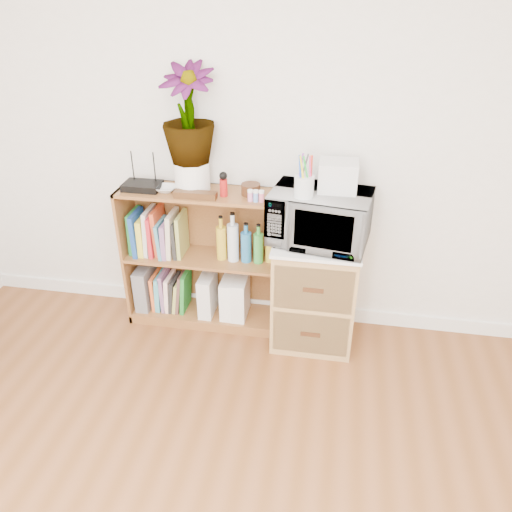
# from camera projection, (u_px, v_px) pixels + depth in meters

# --- Properties ---
(skirting_board) EXTENTS (4.00, 0.02, 0.10)m
(skirting_board) POSITION_uv_depth(u_px,v_px,m) (258.00, 305.00, 3.54)
(skirting_board) COLOR white
(skirting_board) RESTS_ON ground
(bookshelf) EXTENTS (1.00, 0.30, 0.95)m
(bookshelf) POSITION_uv_depth(u_px,v_px,m) (202.00, 259.00, 3.27)
(bookshelf) COLOR brown
(bookshelf) RESTS_ON ground
(wicker_unit) EXTENTS (0.50, 0.45, 0.70)m
(wicker_unit) POSITION_uv_depth(u_px,v_px,m) (314.00, 292.00, 3.15)
(wicker_unit) COLOR #9E7542
(wicker_unit) RESTS_ON ground
(microwave) EXTENTS (0.62, 0.46, 0.31)m
(microwave) POSITION_uv_depth(u_px,v_px,m) (320.00, 217.00, 2.88)
(microwave) COLOR silver
(microwave) RESTS_ON wicker_unit
(pen_cup) EXTENTS (0.11, 0.11, 0.12)m
(pen_cup) POSITION_uv_depth(u_px,v_px,m) (304.00, 186.00, 2.72)
(pen_cup) COLOR silver
(pen_cup) RESTS_ON microwave
(small_appliance) EXTENTS (0.21, 0.18, 0.17)m
(small_appliance) POSITION_uv_depth(u_px,v_px,m) (338.00, 176.00, 2.79)
(small_appliance) COLOR silver
(small_appliance) RESTS_ON microwave
(router) EXTENTS (0.23, 0.15, 0.04)m
(router) POSITION_uv_depth(u_px,v_px,m) (142.00, 186.00, 3.06)
(router) COLOR black
(router) RESTS_ON bookshelf
(white_bowl) EXTENTS (0.13, 0.13, 0.03)m
(white_bowl) POSITION_uv_depth(u_px,v_px,m) (166.00, 189.00, 3.03)
(white_bowl) COLOR silver
(white_bowl) RESTS_ON bookshelf
(plant_pot) EXTENTS (0.21, 0.21, 0.18)m
(plant_pot) POSITION_uv_depth(u_px,v_px,m) (192.00, 176.00, 3.01)
(plant_pot) COLOR white
(plant_pot) RESTS_ON bookshelf
(potted_plant) EXTENTS (0.31, 0.31, 0.56)m
(potted_plant) POSITION_uv_depth(u_px,v_px,m) (188.00, 114.00, 2.83)
(potted_plant) COLOR #2C6F31
(potted_plant) RESTS_ON plant_pot
(trinket_box) EXTENTS (0.25, 0.06, 0.04)m
(trinket_box) POSITION_uv_depth(u_px,v_px,m) (195.00, 195.00, 2.93)
(trinket_box) COLOR #3A200F
(trinket_box) RESTS_ON bookshelf
(kokeshi_doll) EXTENTS (0.05, 0.05, 0.10)m
(kokeshi_doll) POSITION_uv_depth(u_px,v_px,m) (224.00, 188.00, 2.95)
(kokeshi_doll) COLOR #A01513
(kokeshi_doll) RESTS_ON bookshelf
(wooden_bowl) EXTENTS (0.11, 0.11, 0.07)m
(wooden_bowl) POSITION_uv_depth(u_px,v_px,m) (251.00, 189.00, 2.97)
(wooden_bowl) COLOR #361F0E
(wooden_bowl) RESTS_ON bookshelf
(paint_jars) EXTENTS (0.10, 0.04, 0.05)m
(paint_jars) POSITION_uv_depth(u_px,v_px,m) (256.00, 197.00, 2.88)
(paint_jars) COLOR pink
(paint_jars) RESTS_ON bookshelf
(file_box) EXTENTS (0.09, 0.24, 0.30)m
(file_box) POSITION_uv_depth(u_px,v_px,m) (146.00, 286.00, 3.45)
(file_box) COLOR slate
(file_box) RESTS_ON bookshelf
(magazine_holder_left) EXTENTS (0.09, 0.23, 0.29)m
(magazine_holder_left) POSITION_uv_depth(u_px,v_px,m) (208.00, 294.00, 3.38)
(magazine_holder_left) COLOR silver
(magazine_holder_left) RESTS_ON bookshelf
(magazine_holder_mid) EXTENTS (0.09, 0.22, 0.28)m
(magazine_holder_mid) POSITION_uv_depth(u_px,v_px,m) (229.00, 296.00, 3.36)
(magazine_holder_mid) COLOR white
(magazine_holder_mid) RESTS_ON bookshelf
(magazine_holder_right) EXTENTS (0.09, 0.23, 0.29)m
(magazine_holder_right) POSITION_uv_depth(u_px,v_px,m) (241.00, 297.00, 3.35)
(magazine_holder_right) COLOR silver
(magazine_holder_right) RESTS_ON bookshelf
(cookbooks) EXTENTS (0.35, 0.20, 0.31)m
(cookbooks) POSITION_uv_depth(u_px,v_px,m) (157.00, 234.00, 3.23)
(cookbooks) COLOR #1F7731
(cookbooks) RESTS_ON bookshelf
(liquor_bottles) EXTENTS (0.38, 0.07, 0.32)m
(liquor_bottles) POSITION_uv_depth(u_px,v_px,m) (246.00, 240.00, 3.14)
(liquor_bottles) COLOR gold
(liquor_bottles) RESTS_ON bookshelf
(lower_books) EXTENTS (0.25, 0.19, 0.29)m
(lower_books) POSITION_uv_depth(u_px,v_px,m) (172.00, 291.00, 3.44)
(lower_books) COLOR orange
(lower_books) RESTS_ON bookshelf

